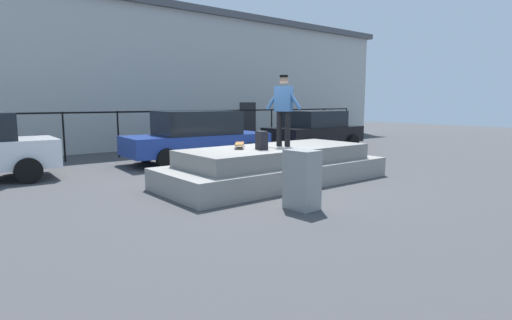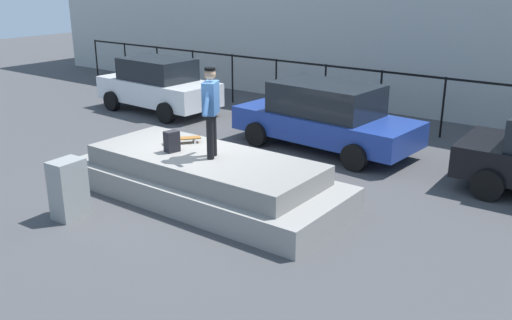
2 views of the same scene
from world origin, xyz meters
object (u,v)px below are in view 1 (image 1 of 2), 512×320
(car_blue_sedan_mid, at_px, (197,136))
(utility_box, at_px, (302,180))
(car_black_sedan_far, at_px, (314,130))
(skateboarder, at_px, (284,105))
(backpack, at_px, (262,140))
(skateboard, at_px, (240,144))

(car_blue_sedan_mid, height_order, utility_box, car_blue_sedan_mid)
(car_blue_sedan_mid, relative_size, car_black_sedan_far, 1.14)
(utility_box, bearing_deg, skateboarder, 51.73)
(utility_box, bearing_deg, backpack, 68.05)
(skateboarder, distance_m, car_black_sedan_far, 7.22)
(skateboard, distance_m, car_black_sedan_far, 7.89)
(backpack, bearing_deg, skateboarder, 115.25)
(skateboarder, bearing_deg, car_black_sedan_far, 36.97)
(utility_box, bearing_deg, skateboard, 76.87)
(backpack, height_order, car_black_sedan_far, car_black_sedan_far)
(skateboarder, height_order, backpack, skateboarder)
(car_blue_sedan_mid, xyz_separation_m, utility_box, (-1.64, -6.55, -0.31))
(skateboarder, bearing_deg, car_blue_sedan_mid, 89.08)
(backpack, bearing_deg, car_black_sedan_far, 136.12)
(utility_box, bearing_deg, car_black_sedan_far, 38.77)
(skateboarder, bearing_deg, backpack, -166.49)
(skateboard, xyz_separation_m, backpack, (0.23, -0.55, 0.11))
(backpack, height_order, utility_box, backpack)
(backpack, relative_size, car_blue_sedan_mid, 0.09)
(skateboarder, xyz_separation_m, backpack, (-0.88, -0.21, -0.81))
(skateboarder, distance_m, utility_box, 3.05)
(skateboarder, relative_size, car_blue_sedan_mid, 0.36)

